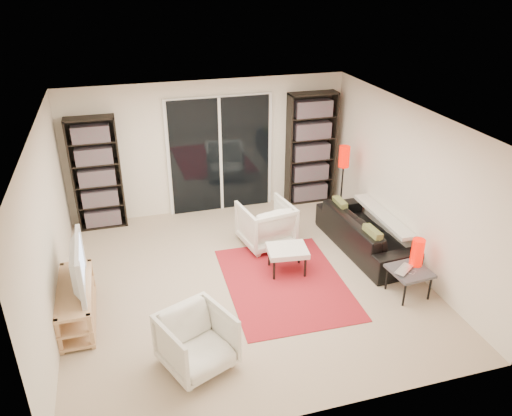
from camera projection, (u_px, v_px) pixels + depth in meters
The scene contains 20 objects.
floor at pixel (245, 280), 7.27m from camera, with size 5.00×5.00×0.00m, color #BCA88B.
wall_back at pixel (209, 148), 8.90m from camera, with size 5.00×0.02×2.40m, color white.
wall_front at pixel (314, 320), 4.58m from camera, with size 5.00×0.02×2.40m, color white.
wall_left at pixel (48, 231), 6.12m from camera, with size 0.02×5.00×2.40m, color white.
wall_right at pixel (408, 186), 7.36m from camera, with size 0.02×5.00×2.40m, color white.
ceiling at pixel (243, 120), 6.21m from camera, with size 5.00×5.00×0.02m, color white.
sliding_door at pixel (220, 155), 8.98m from camera, with size 1.92×0.08×2.16m.
bookshelf_left at pixel (97, 174), 8.37m from camera, with size 0.80×0.30×1.95m.
bookshelf_right at pixel (311, 149), 9.29m from camera, with size 0.90×0.30×2.10m.
tv_stand at pixel (77, 303), 6.35m from camera, with size 0.42×1.30×0.50m.
tv at pixel (72, 267), 6.12m from camera, with size 1.06×0.14×0.61m, color black.
rug at pixel (285, 283), 7.21m from camera, with size 1.66×2.24×0.01m, color #A81C26.
sofa at pixel (366, 232), 7.95m from camera, with size 2.03×0.79×0.59m, color black.
armchair_back at pixel (266, 224), 8.06m from camera, with size 0.78×0.80×0.73m, color silver.
armchair_front at pixel (197, 341), 5.59m from camera, with size 0.73×0.75×0.68m, color silver.
ottoman at pixel (287, 251), 7.33m from camera, with size 0.63×0.54×0.40m.
side_table at pixel (410, 272), 6.81m from camera, with size 0.55×0.55×0.40m.
laptop at pixel (407, 271), 6.74m from camera, with size 0.34×0.22×0.03m, color silver.
table_lamp at pixel (417, 252), 6.83m from camera, with size 0.17×0.17×0.39m, color #DE0C00.
floor_lamp at pixel (344, 164), 8.61m from camera, with size 0.20×0.20×1.36m.
Camera 1 is at (-1.52, -5.87, 4.14)m, focal length 35.00 mm.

